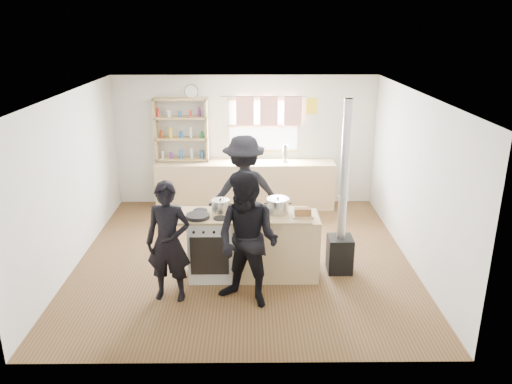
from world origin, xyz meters
The scene contains 14 objects.
ground centered at (0.00, 0.00, -0.01)m, with size 5.00×5.00×0.01m, color brown.
back_counter centered at (0.00, 2.22, 0.45)m, with size 3.40×0.55×0.90m, color tan.
shelving_unit centered at (-1.20, 2.34, 1.51)m, with size 1.00×0.28×1.20m.
thermos centered at (0.76, 2.22, 1.06)m, with size 0.10×0.10×0.32m, color silver.
cooking_island centered at (0.14, -0.55, 0.47)m, with size 1.97×0.64×0.93m.
skillet_greens centered at (-0.61, -0.67, 0.96)m, with size 0.39×0.39×0.05m.
roast_tray centered at (0.15, -0.58, 0.97)m, with size 0.32×0.28×0.07m.
stockpot_stove centered at (-0.31, -0.45, 1.02)m, with size 0.25×0.25×0.20m.
stockpot_counter centered at (0.48, -0.49, 1.03)m, with size 0.31×0.31×0.23m.
bread_board centered at (0.82, -0.64, 0.98)m, with size 0.28×0.21×0.12m.
flue_heater centered at (1.39, -0.44, 0.65)m, with size 0.35×0.35×2.50m.
person_near_left centered at (-0.94, -1.16, 0.80)m, with size 0.58×0.38×1.59m, color black.
person_near_right centered at (0.07, -1.29, 0.87)m, with size 0.85×0.66×1.74m, color black.
person_far centered at (0.00, 0.48, 0.90)m, with size 1.17×0.67×1.81m, color black.
Camera 1 is at (0.12, -6.94, 3.46)m, focal length 35.00 mm.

